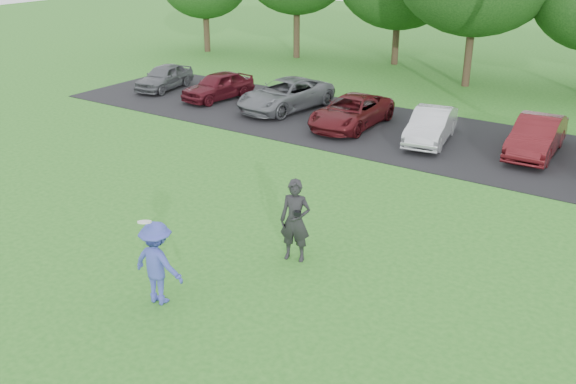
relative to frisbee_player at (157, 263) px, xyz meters
The scene contains 5 objects.
ground 1.13m from the frisbee_player, 13.69° to the left, with size 100.00×100.00×0.00m, color #296C1F.
parking_lot 13.21m from the frisbee_player, 87.05° to the left, with size 32.00×6.50×0.03m, color black.
frisbee_player is the anchor object (origin of this frame).
camera_bystander 3.30m from the frisbee_player, 66.75° to the left, with size 0.81×0.64×1.94m.
parked_cars 13.14m from the frisbee_player, 89.32° to the left, with size 28.19×5.33×1.26m.
Camera 1 is at (7.75, -8.04, 7.13)m, focal length 40.00 mm.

